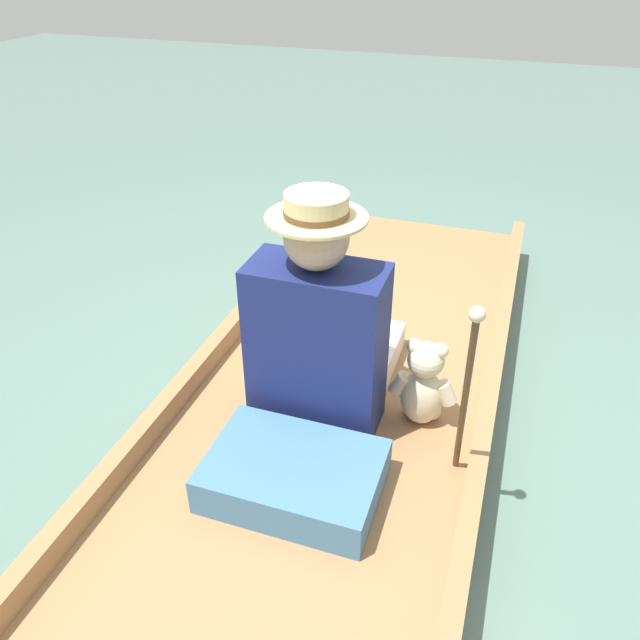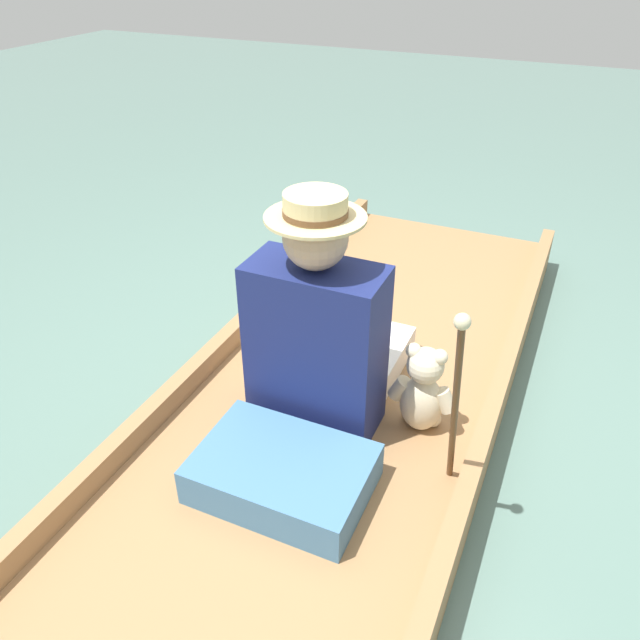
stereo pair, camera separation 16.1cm
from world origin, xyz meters
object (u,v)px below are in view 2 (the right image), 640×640
at_px(seated_person, 324,336).
at_px(walking_cane, 456,392).
at_px(wine_glass, 267,326).
at_px(teddy_bear, 423,391).

distance_m(seated_person, walking_cane, 0.59).
xyz_separation_m(seated_person, walking_cane, (0.51, -0.26, 0.12)).
xyz_separation_m(seated_person, wine_glass, (-0.38, 0.27, -0.22)).
xyz_separation_m(wine_glass, walking_cane, (0.89, -0.53, 0.34)).
relative_size(seated_person, walking_cane, 1.17).
xyz_separation_m(seated_person, teddy_bear, (0.36, 0.03, -0.15)).
height_order(wine_glass, walking_cane, walking_cane).
bearing_deg(wine_glass, seated_person, -35.42).
distance_m(teddy_bear, wine_glass, 0.77).
bearing_deg(seated_person, wine_glass, 151.03).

